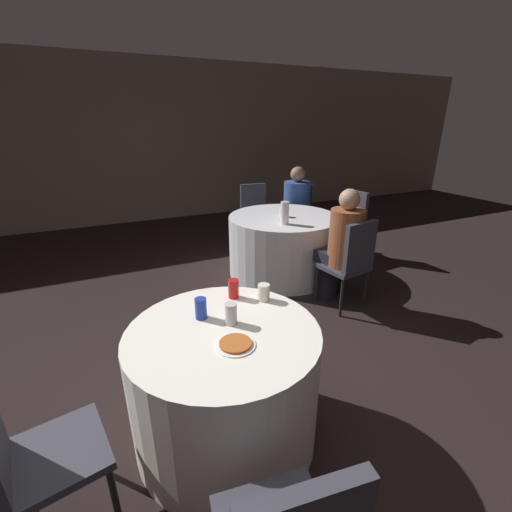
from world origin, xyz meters
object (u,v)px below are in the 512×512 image
soda_can_red (233,289)px  table_near (225,385)px  chair_far_north (255,211)px  chair_far_northeast (297,210)px  person_blue_shirt (296,208)px  chair_far_east (350,220)px  pizza_plate_near (235,344)px  chair_far_south (352,259)px  soda_can_silver (231,314)px  table_far (283,245)px  bottle_far (285,213)px  soda_can_blue (201,308)px  person_floral_shirt (339,248)px  chair_near_west (22,447)px

soda_can_red → table_near: bearing=-119.9°
chair_far_north → chair_far_northeast: 0.63m
person_blue_shirt → chair_far_east: bearing=167.7°
chair_far_northeast → pizza_plate_near: bearing=94.1°
chair_far_north → chair_far_south: 2.11m
soda_can_silver → chair_far_north: bearing=63.3°
table_far → person_blue_shirt: 0.94m
chair_far_south → bottle_far: bearing=104.1°
soda_can_blue → bottle_far: bearing=47.5°
soda_can_blue → bottle_far: size_ratio=0.50×
table_far → pizza_plate_near: (-1.43, -2.09, 0.37)m
table_near → chair_far_northeast: chair_far_northeast is taller
person_blue_shirt → soda_can_silver: (-1.97, -2.60, 0.17)m
pizza_plate_near → chair_far_northeast: bearing=53.9°
person_floral_shirt → chair_far_east: bearing=37.5°
chair_near_west → person_blue_shirt: size_ratio=0.78×
bottle_far → soda_can_red: bearing=-129.7°
table_near → chair_far_northeast: (2.13, 2.76, 0.18)m
chair_near_west → chair_far_north: 4.03m
table_near → table_far: bearing=53.4°
chair_far_north → chair_far_east: bearing=140.1°
pizza_plate_near → table_near: bearing=95.0°
bottle_far → chair_far_north: bearing=78.9°
table_near → soda_can_silver: soda_can_silver is taller
table_near → pizza_plate_near: bearing=-85.0°
chair_far_northeast → soda_can_blue: bearing=89.9°
chair_near_west → person_blue_shirt: 4.09m
chair_far_east → pizza_plate_near: chair_far_east is taller
person_floral_shirt → soda_can_blue: 1.88m
chair_far_northeast → soda_can_red: bearing=91.6°
soda_can_red → table_far: bearing=52.2°
person_blue_shirt → person_floral_shirt: size_ratio=0.99×
table_near → chair_far_northeast: 3.49m
person_floral_shirt → soda_can_silver: (-1.52, -1.01, 0.19)m
chair_far_northeast → pizza_plate_near: size_ratio=4.54×
table_near → person_floral_shirt: bearing=33.7°
table_near → soda_can_red: bearing=60.1°
pizza_plate_near → bottle_far: bearing=54.6°
person_blue_shirt → bottle_far: person_blue_shirt is taller
soda_can_blue → soda_can_silver: size_ratio=1.00×
bottle_far → table_far: bearing=62.3°
soda_can_silver → table_near: bearing=-143.9°
chair_far_northeast → chair_far_south: same height
chair_near_west → chair_far_south: 2.75m
table_far → chair_far_north: bearing=84.1°
table_far → soda_can_red: bearing=-127.8°
bottle_far → soda_can_blue: bearing=-132.5°
table_far → chair_near_west: chair_near_west is taller
table_far → chair_far_south: chair_far_south is taller
chair_far_northeast → chair_far_south: size_ratio=1.00×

